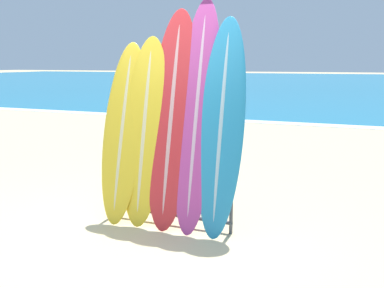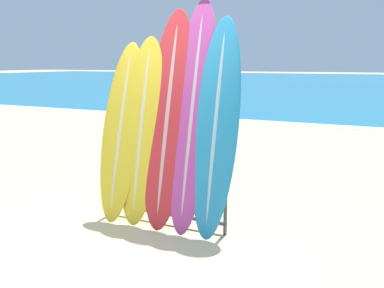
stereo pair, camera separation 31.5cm
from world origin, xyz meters
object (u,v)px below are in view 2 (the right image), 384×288
(surfboard_slot_4, at_px, (216,127))
(person_near_water, at_px, (147,112))
(surfboard_slot_1, at_px, (142,130))
(surfboard_slot_0, at_px, (122,131))
(surfboard_slot_2, at_px, (168,119))
(surfboard_rack, at_px, (165,189))
(surfboard_slot_3, at_px, (193,115))
(person_mid_beach, at_px, (194,110))

(surfboard_slot_4, relative_size, person_near_water, 1.34)
(person_near_water, bearing_deg, surfboard_slot_1, 73.25)
(surfboard_slot_0, distance_m, surfboard_slot_2, 0.63)
(surfboard_rack, height_order, surfboard_slot_2, surfboard_slot_2)
(surfboard_slot_0, bearing_deg, person_near_water, 113.25)
(person_near_water, bearing_deg, surfboard_rack, 78.26)
(surfboard_slot_0, height_order, surfboard_slot_1, surfboard_slot_1)
(surfboard_slot_2, height_order, surfboard_slot_3, surfboard_slot_3)
(surfboard_slot_4, bearing_deg, person_mid_beach, 116.29)
(surfboard_slot_0, xyz_separation_m, surfboard_slot_3, (0.90, 0.06, 0.23))
(surfboard_slot_0, height_order, person_near_water, surfboard_slot_0)
(surfboard_rack, xyz_separation_m, surfboard_slot_0, (-0.59, 0.05, 0.63))
(surfboard_slot_3, xyz_separation_m, person_mid_beach, (-1.63, 3.85, -0.46))
(surfboard_slot_1, bearing_deg, surfboard_slot_4, 0.99)
(surfboard_slot_0, bearing_deg, surfboard_slot_1, 0.70)
(surfboard_slot_3, bearing_deg, surfboard_slot_1, -174.59)
(surfboard_slot_1, distance_m, person_mid_beach, 4.04)
(surfboard_slot_2, xyz_separation_m, surfboard_slot_4, (0.59, -0.03, -0.06))
(surfboard_slot_0, relative_size, surfboard_slot_4, 0.89)
(surfboard_slot_0, xyz_separation_m, person_mid_beach, (-0.73, 3.91, -0.22))
(surfboard_slot_2, height_order, surfboard_slot_4, surfboard_slot_2)
(surfboard_slot_1, bearing_deg, person_mid_beach, 104.49)
(surfboard_slot_0, relative_size, person_near_water, 1.20)
(surfboard_slot_1, relative_size, surfboard_slot_4, 0.92)
(surfboard_slot_3, distance_m, person_near_water, 2.98)
(surfboard_slot_2, bearing_deg, surfboard_slot_0, -175.47)
(surfboard_rack, distance_m, surfboard_slot_4, 0.97)
(surfboard_slot_1, bearing_deg, surfboard_rack, -9.04)
(surfboard_slot_2, bearing_deg, surfboard_slot_3, 2.76)
(surfboard_slot_0, bearing_deg, surfboard_rack, -4.47)
(surfboard_slot_0, relative_size, surfboard_slot_3, 0.82)
(surfboard_slot_3, bearing_deg, surfboard_slot_2, -177.24)
(surfboard_rack, relative_size, person_near_water, 0.87)
(surfboard_slot_2, distance_m, surfboard_slot_3, 0.30)
(surfboard_slot_0, distance_m, person_near_water, 2.54)
(surfboard_slot_2, bearing_deg, surfboard_slot_1, -172.17)
(person_mid_beach, bearing_deg, surfboard_slot_2, 175.85)
(surfboard_rack, xyz_separation_m, surfboard_slot_4, (0.60, 0.07, 0.75))
(surfboard_rack, distance_m, surfboard_slot_0, 0.87)
(surfboard_slot_2, relative_size, person_near_water, 1.40)
(surfboard_slot_2, relative_size, surfboard_slot_3, 0.96)
(surfboard_slot_0, bearing_deg, surfboard_slot_4, 0.92)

